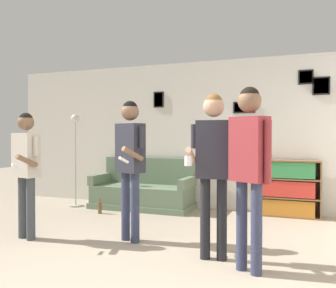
# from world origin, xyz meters

# --- Properties ---
(wall_back) EXTENTS (7.79, 0.08, 2.70)m
(wall_back) POSITION_xyz_m (0.01, 4.07, 1.35)
(wall_back) COLOR beige
(wall_back) RESTS_ON ground_plane
(couch) EXTENTS (1.87, 0.80, 0.92)m
(couch) POSITION_xyz_m (-0.91, 3.66, 0.30)
(couch) COLOR #5B7056
(couch) RESTS_ON ground_plane
(bookshelf) EXTENTS (1.08, 0.30, 0.93)m
(bookshelf) POSITION_xyz_m (1.61, 3.85, 0.46)
(bookshelf) COLOR brown
(bookshelf) RESTS_ON ground_plane
(floor_lamp) EXTENTS (0.28, 0.28, 1.74)m
(floor_lamp) POSITION_xyz_m (-2.18, 3.36, 1.01)
(floor_lamp) COLOR #ADA89E
(floor_lamp) RESTS_ON ground_plane
(person_player_foreground_left) EXTENTS (0.49, 0.53, 1.63)m
(person_player_foreground_left) POSITION_xyz_m (-1.45, 1.23, 1.00)
(person_player_foreground_left) COLOR #3D4247
(person_player_foreground_left) RESTS_ON ground_plane
(person_player_foreground_center) EXTENTS (0.47, 0.58, 1.77)m
(person_player_foreground_center) POSITION_xyz_m (-0.14, 1.61, 1.10)
(person_player_foreground_center) COLOR #2D334C
(person_player_foreground_center) RESTS_ON ground_plane
(person_watcher_holding_cup) EXTENTS (0.50, 0.47, 1.79)m
(person_watcher_holding_cup) POSITION_xyz_m (1.01, 1.31, 1.11)
(person_watcher_holding_cup) COLOR black
(person_watcher_holding_cup) RESTS_ON ground_plane
(person_spectator_near_bookshelf) EXTENTS (0.44, 0.35, 1.81)m
(person_spectator_near_bookshelf) POSITION_xyz_m (1.43, 1.06, 1.13)
(person_spectator_near_bookshelf) COLOR #2D334C
(person_spectator_near_bookshelf) RESTS_ON ground_plane
(bottle_on_floor) EXTENTS (0.06, 0.06, 0.26)m
(bottle_on_floor) POSITION_xyz_m (-1.39, 2.93, 0.10)
(bottle_on_floor) COLOR brown
(bottle_on_floor) RESTS_ON ground_plane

